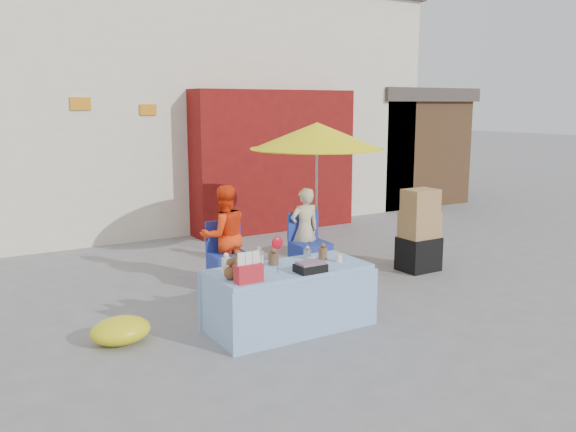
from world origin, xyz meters
TOP-DOWN VIEW (x-y plane):
  - ground at (0.00, 0.00)m, footprint 80.00×80.00m
  - backdrop at (0.52, 7.52)m, footprint 14.00×8.00m
  - market_table at (-0.31, -0.37)m, footprint 1.73×0.81m
  - chair_left at (-0.20, 1.27)m, footprint 0.51×0.51m
  - chair_right at (1.05, 1.27)m, footprint 0.51×0.51m
  - vendor_orange at (-0.20, 1.41)m, footprint 0.68×0.55m
  - vendor_beige at (1.05, 1.41)m, footprint 0.46×0.32m
  - umbrella at (1.35, 1.56)m, footprint 1.90×1.90m
  - box_stack at (2.47, 0.60)m, footprint 0.53×0.44m
  - tarp_bundle at (-1.95, 0.14)m, footprint 0.71×0.62m

SIDE VIEW (x-z plane):
  - ground at x=0.00m, z-range 0.00..0.00m
  - tarp_bundle at x=-1.95m, z-range 0.00..0.27m
  - chair_left at x=-0.20m, z-range -0.17..0.68m
  - chair_right at x=1.05m, z-range -0.17..0.68m
  - market_table at x=-0.31m, z-range -0.18..0.86m
  - box_stack at x=2.47m, z-range -0.05..1.13m
  - vendor_beige at x=1.05m, z-range 0.00..1.20m
  - vendor_orange at x=-0.20m, z-range 0.00..1.32m
  - umbrella at x=1.35m, z-range 0.85..2.94m
  - backdrop at x=0.52m, z-range -0.80..7.00m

